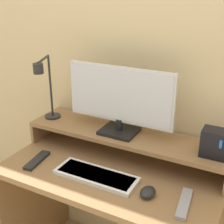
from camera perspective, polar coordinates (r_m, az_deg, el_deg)
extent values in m
cube|color=beige|center=(1.62, 5.31, 10.97)|extent=(6.00, 0.05, 2.50)
cube|color=olive|center=(1.55, -0.06, -10.91)|extent=(1.06, 0.57, 0.03)
cube|color=olive|center=(2.01, -13.65, -15.62)|extent=(0.03, 0.57, 0.70)
cube|color=olive|center=(1.89, -11.90, -2.58)|extent=(0.02, 0.26, 0.11)
cube|color=olive|center=(1.60, 2.55, -4.20)|extent=(1.06, 0.26, 0.02)
cube|color=black|center=(1.60, 1.34, -3.47)|extent=(0.18, 0.16, 0.02)
cylinder|color=black|center=(1.58, 1.35, -2.25)|extent=(0.04, 0.04, 0.06)
cube|color=silver|center=(1.53, 1.47, 3.18)|extent=(0.56, 0.02, 0.28)
cube|color=silver|center=(1.52, 1.29, 3.06)|extent=(0.54, 0.01, 0.26)
cylinder|color=black|center=(1.81, -10.76, -0.74)|extent=(0.09, 0.09, 0.01)
cylinder|color=black|center=(1.75, -11.18, 4.60)|extent=(0.01, 0.01, 0.34)
cylinder|color=black|center=(1.63, -12.47, 9.40)|extent=(0.08, 0.17, 0.01)
cylinder|color=black|center=(1.55, -13.35, 7.76)|extent=(0.05, 0.05, 0.05)
cube|color=black|center=(1.44, 18.23, -5.42)|extent=(0.11, 0.09, 0.13)
cube|color=#1972F2|center=(1.39, 19.25, -5.61)|extent=(0.01, 0.00, 0.04)
cube|color=white|center=(1.48, -2.92, -11.53)|extent=(0.39, 0.14, 0.02)
cube|color=silver|center=(1.48, -2.93, -11.36)|extent=(0.36, 0.11, 0.01)
ellipsoid|color=black|center=(1.37, 6.56, -14.36)|extent=(0.06, 0.09, 0.04)
cube|color=black|center=(1.64, -13.54, -8.57)|extent=(0.07, 0.19, 0.02)
cube|color=#99999E|center=(1.35, 13.07, -15.98)|extent=(0.06, 0.20, 0.02)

